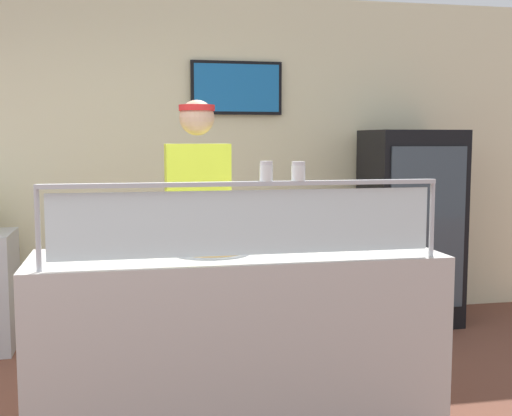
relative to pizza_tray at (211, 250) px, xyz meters
name	(u,v)px	position (x,y,z in m)	size (l,w,h in m)	color
ground_plane	(219,385)	(0.13, 0.64, -0.97)	(12.00, 12.00, 0.00)	brown
shop_rear_unit	(191,160)	(0.13, 2.18, 0.39)	(6.46, 0.13, 2.70)	beige
serving_counter	(237,344)	(0.13, -0.03, -0.49)	(2.06, 0.67, 0.95)	#BCB7B2
sneeze_guard	(247,210)	(0.13, -0.30, 0.23)	(1.88, 0.06, 0.38)	#B2B5BC
pizza_tray	(211,250)	(0.00, 0.00, 0.00)	(0.40, 0.40, 0.04)	#9EA0A8
pizza_server	(212,246)	(0.00, -0.02, 0.02)	(0.07, 0.28, 0.01)	#ADAFB7
parmesan_shaker	(266,172)	(0.22, -0.30, 0.41)	(0.06, 0.06, 0.09)	white
pepper_flake_shaker	(298,172)	(0.37, -0.30, 0.41)	(0.07, 0.07, 0.09)	white
worker_figure	(199,226)	(0.01, 0.64, 0.04)	(0.41, 0.50, 1.76)	#23232D
drink_fridge	(410,227)	(1.90, 1.74, -0.17)	(0.73, 0.63, 1.60)	black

